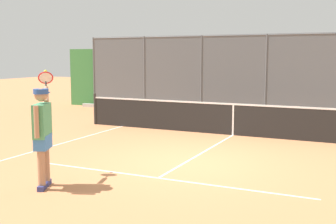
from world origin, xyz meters
name	(u,v)px	position (x,y,z in m)	size (l,w,h in m)	color
ground_plane	(185,163)	(0.00, 0.00, 0.00)	(60.00, 60.00, 0.00)	#C67A4C
court_line_markings	(151,182)	(0.00, 1.64, 0.00)	(7.77, 9.20, 0.01)	white
fence_backdrop	(269,82)	(0.00, -8.63, 1.33)	(18.89, 1.37, 3.19)	#565B60
tennis_net	(233,119)	(0.00, -3.70, 0.49)	(9.98, 0.09, 1.07)	#2D2D2D
tennis_player	(42,129)	(1.61, 2.75, 1.07)	(0.90, 1.25, 2.09)	navy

